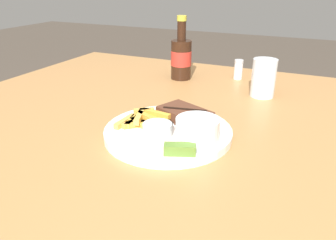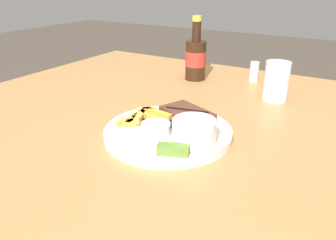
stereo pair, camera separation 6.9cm
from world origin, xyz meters
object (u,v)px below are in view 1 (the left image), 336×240
Objects in this scene: salt_shaker at (238,69)px; drinking_glass at (264,78)px; fork_utensil at (136,125)px; knife_utensil at (171,122)px; dipping_sauce_cup at (158,129)px; beer_bottle at (181,57)px; coleslaw_cup at (197,129)px; steak_portion at (185,115)px; pickle_spear at (180,149)px; dinner_plate at (168,132)px.

drinking_glass is at bearing -53.74° from salt_shaker.
knife_utensil is at bearing 23.34° from fork_utensil.
dipping_sauce_cup is 0.29× the size of beer_bottle.
coleslaw_cup is 1.31× the size of salt_shaker.
coleslaw_cup is 0.64× the size of fork_utensil.
salt_shaker is at bearing 87.53° from steak_portion.
pickle_spear is 0.58m from salt_shaker.
coleslaw_cup is 0.50m from beer_bottle.
pickle_spear is (0.07, -0.09, 0.02)m from dinner_plate.
dinner_plate is 0.11m from pickle_spear.
dipping_sauce_cup is at bearing -175.83° from coleslaw_cup.
dinner_plate is 0.07m from fork_utensil.
pickle_spear is at bearing -36.29° from dipping_sauce_cup.
dinner_plate is at bearing 125.71° from pickle_spear.
steak_portion is 0.11m from fork_utensil.
dinner_plate is 4.22× the size of salt_shaker.
salt_shaker is at bearing 85.81° from dipping_sauce_cup.
dipping_sauce_cup is 0.37× the size of knife_utensil.
beer_bottle is (-0.14, 0.46, 0.04)m from dipping_sauce_cup.
steak_portion is 0.82× the size of knife_utensil.
drinking_glass reaches higher than steak_portion.
dipping_sauce_cup is (-0.08, -0.01, -0.01)m from coleslaw_cup.
knife_utensil is 0.80× the size of beer_bottle.
dinner_plate is at bearing -93.85° from salt_shaker.
steak_portion is 2.09× the size of salt_shaker.
knife_utensil is at bearing -126.00° from steak_portion.
pickle_spear is at bearing -161.11° from knife_utensil.
steak_portion reaches higher than fork_utensil.
dinner_plate is at bearing -70.99° from beer_bottle.
fork_utensil is at bearing -167.99° from dinner_plate.
beer_bottle is at bearing -157.01° from salt_shaker.
coleslaw_cup is at bearing -18.91° from fork_utensil.
dipping_sauce_cup is at bearing -101.65° from steak_portion.
knife_utensil is at bearing -70.48° from beer_bottle.
dipping_sauce_cup is 0.45× the size of fork_utensil.
beer_bottle reaches higher than coleslaw_cup.
steak_portion is at bearing -113.03° from drinking_glass.
coleslaw_cup is 0.09m from dipping_sauce_cup.
drinking_glass is (0.12, 0.29, 0.02)m from steak_portion.
knife_utensil is at bearing 90.67° from dipping_sauce_cup.
salt_shaker is at bearing -16.75° from knife_utensil.
pickle_spear reaches higher than knife_utensil.
dinner_plate is at bearing 81.62° from dipping_sauce_cup.
fork_utensil is at bearing 113.51° from knife_utensil.
knife_utensil is at bearing 102.25° from dinner_plate.
knife_utensil is (-0.01, 0.03, 0.01)m from dinner_plate.
coleslaw_cup reaches higher than dipping_sauce_cup.
coleslaw_cup reaches higher than knife_utensil.
knife_utensil is 0.35m from drinking_glass.
fork_utensil is at bearing -80.30° from beer_bottle.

